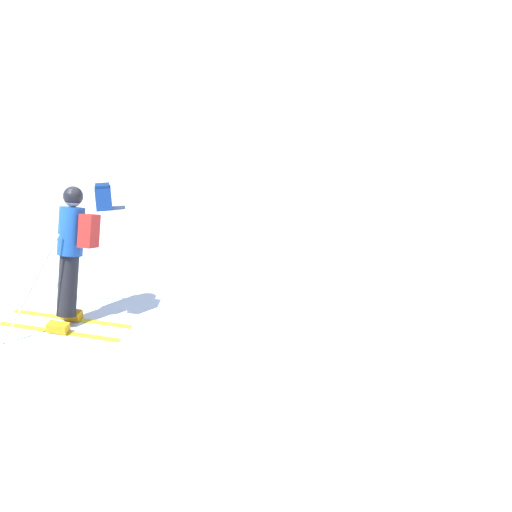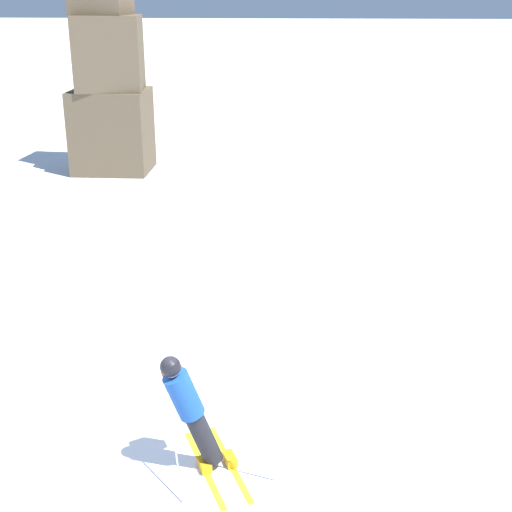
# 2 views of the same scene
# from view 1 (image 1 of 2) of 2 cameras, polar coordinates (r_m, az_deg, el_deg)

# --- Properties ---
(ground_plane) EXTENTS (300.00, 300.00, 0.00)m
(ground_plane) POSITION_cam_1_polar(r_m,az_deg,el_deg) (10.24, -12.70, -4.31)
(ground_plane) COLOR white
(skier) EXTENTS (1.55, 1.78, 1.82)m
(skier) POSITION_cam_1_polar(r_m,az_deg,el_deg) (9.79, -14.52, 0.65)
(skier) COLOR yellow
(skier) RESTS_ON ground
(spare_backpack) EXTENTS (0.37, 0.36, 0.50)m
(spare_backpack) POSITION_cam_1_polar(r_m,az_deg,el_deg) (13.86, -12.12, 4.63)
(spare_backpack) COLOR #194293
(spare_backpack) RESTS_ON ground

